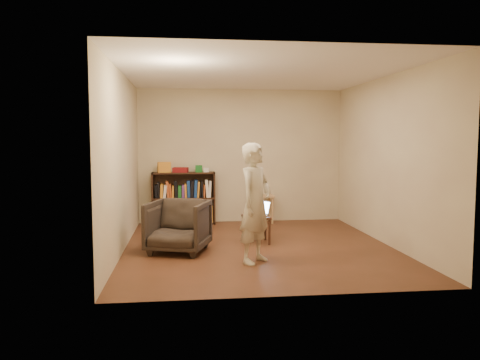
{
  "coord_description": "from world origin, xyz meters",
  "views": [
    {
      "loc": [
        -1.09,
        -6.9,
        1.63
      ],
      "look_at": [
        -0.24,
        0.35,
        0.99
      ],
      "focal_mm": 35.0,
      "sensor_mm": 36.0,
      "label": 1
    }
  ],
  "objects": [
    {
      "name": "red_cloth",
      "position": [
        -1.19,
        2.06,
        1.05
      ],
      "size": [
        0.31,
        0.25,
        0.09
      ],
      "primitive_type": "cube",
      "rotation": [
        0.0,
        0.0,
        -0.19
      ],
      "color": "maroon",
      "rests_on": "bookshelf"
    },
    {
      "name": "box_white",
      "position": [
        -0.69,
        2.1,
        1.04
      ],
      "size": [
        0.11,
        0.11,
        0.08
      ],
      "primitive_type": "cube",
      "rotation": [
        0.0,
        0.0,
        -0.14
      ],
      "color": "white",
      "rests_on": "bookshelf"
    },
    {
      "name": "wall_back",
      "position": [
        0.0,
        2.25,
        1.3
      ],
      "size": [
        4.0,
        0.0,
        4.0
      ],
      "primitive_type": "plane",
      "rotation": [
        1.57,
        0.0,
        0.0
      ],
      "color": "beige",
      "rests_on": "floor"
    },
    {
      "name": "side_table",
      "position": [
        0.01,
        0.3,
        0.36
      ],
      "size": [
        0.42,
        0.42,
        0.43
      ],
      "color": "black",
      "rests_on": "floor"
    },
    {
      "name": "armchair",
      "position": [
        -1.2,
        -0.19,
        0.38
      ],
      "size": [
        1.02,
        1.03,
        0.75
      ],
      "primitive_type": "imported",
      "rotation": [
        0.0,
        0.0,
        -0.31
      ],
      "color": "#2F271F",
      "rests_on": "floor"
    },
    {
      "name": "bookshelf",
      "position": [
        -1.13,
        2.09,
        0.44
      ],
      "size": [
        1.2,
        0.3,
        1.0
      ],
      "color": "black",
      "rests_on": "floor"
    },
    {
      "name": "wall_right",
      "position": [
        2.0,
        0.0,
        1.3
      ],
      "size": [
        0.0,
        4.5,
        4.5
      ],
      "primitive_type": "plane",
      "rotation": [
        1.57,
        0.0,
        -1.57
      ],
      "color": "beige",
      "rests_on": "floor"
    },
    {
      "name": "box_yellow",
      "position": [
        -1.49,
        2.08,
        1.1
      ],
      "size": [
        0.26,
        0.21,
        0.2
      ],
      "primitive_type": "cube",
      "rotation": [
        0.0,
        0.0,
        0.14
      ],
      "color": "orange",
      "rests_on": "bookshelf"
    },
    {
      "name": "person",
      "position": [
        -0.18,
        -0.87,
        0.79
      ],
      "size": [
        0.66,
        0.69,
        1.58
      ],
      "primitive_type": "imported",
      "rotation": [
        0.0,
        0.0,
        0.86
      ],
      "color": "beige",
      "rests_on": "floor"
    },
    {
      "name": "wall_left",
      "position": [
        -2.0,
        0.0,
        1.3
      ],
      "size": [
        0.0,
        4.5,
        4.5
      ],
      "primitive_type": "plane",
      "rotation": [
        1.57,
        0.0,
        1.57
      ],
      "color": "beige",
      "rests_on": "floor"
    },
    {
      "name": "floor",
      "position": [
        0.0,
        0.0,
        0.0
      ],
      "size": [
        4.5,
        4.5,
        0.0
      ],
      "primitive_type": "plane",
      "color": "#442716",
      "rests_on": "ground"
    },
    {
      "name": "box_green",
      "position": [
        -0.84,
        2.1,
        1.06
      ],
      "size": [
        0.13,
        0.13,
        0.13
      ],
      "primitive_type": "cube",
      "rotation": [
        0.0,
        0.0,
        -0.02
      ],
      "color": "#1E7126",
      "rests_on": "bookshelf"
    },
    {
      "name": "ceiling",
      "position": [
        0.0,
        0.0,
        2.6
      ],
      "size": [
        4.5,
        4.5,
        0.0
      ],
      "primitive_type": "plane",
      "color": "white",
      "rests_on": "wall_back"
    },
    {
      "name": "stool",
      "position": [
        0.42,
        2.03,
        0.44
      ],
      "size": [
        0.38,
        0.38,
        0.55
      ],
      "color": "#A67950",
      "rests_on": "floor"
    },
    {
      "name": "laptop",
      "position": [
        0.06,
        0.34,
        0.49
      ],
      "size": [
        0.4,
        0.41,
        0.23
      ],
      "rotation": [
        0.0,
        0.0,
        -1.04
      ],
      "color": "silver",
      "rests_on": "side_table"
    }
  ]
}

